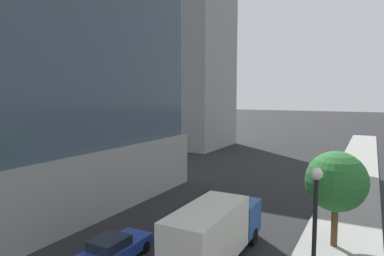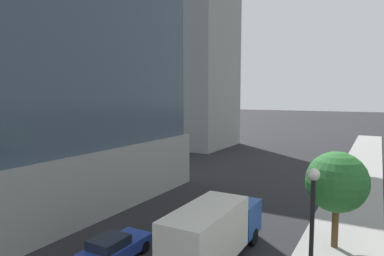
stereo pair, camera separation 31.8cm
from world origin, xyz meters
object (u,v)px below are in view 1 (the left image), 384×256
object	(u,v)px
construction_building	(187,40)
car_blue	(115,248)
street_lamp	(315,222)
box_truck	(215,230)
street_tree	(336,182)

from	to	relation	value
construction_building	car_blue	size ratio (longest dim) A/B	9.89
street_lamp	box_truck	world-z (taller)	street_lamp
street_lamp	box_truck	xyz separation A→B (m)	(-5.05, 2.45, -2.18)
street_tree	car_blue	size ratio (longest dim) A/B	1.32
street_lamp	car_blue	size ratio (longest dim) A/B	1.43
street_tree	construction_building	bearing A→B (deg)	130.96
construction_building	box_truck	world-z (taller)	construction_building
street_tree	box_truck	size ratio (longest dim) A/B	0.68
street_tree	car_blue	xyz separation A→B (m)	(-9.74, -6.97, -3.10)
street_lamp	box_truck	distance (m)	6.02
street_tree	car_blue	distance (m)	12.37
street_lamp	street_tree	xyz separation A→B (m)	(0.07, 7.28, -0.15)
car_blue	street_lamp	bearing A→B (deg)	-1.81
construction_building	street_lamp	distance (m)	47.87
construction_building	car_blue	world-z (taller)	construction_building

